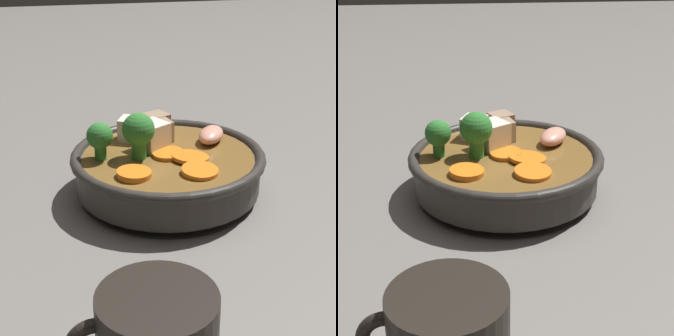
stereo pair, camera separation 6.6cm
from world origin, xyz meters
TOP-DOWN VIEW (x-y plane):
  - ground_plane at (0.00, 0.00)m, footprint 3.00×3.00m
  - stirfry_bowl at (0.00, -0.00)m, footprint 0.23×0.23m

SIDE VIEW (x-z plane):
  - ground_plane at x=0.00m, z-range 0.00..0.00m
  - stirfry_bowl at x=0.00m, z-range -0.02..0.09m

